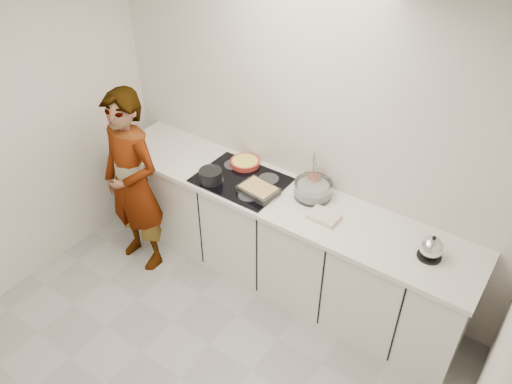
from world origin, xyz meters
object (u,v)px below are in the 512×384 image
Objects in this scene: cook at (132,184)px; kettle at (431,248)px; baking_dish at (258,190)px; tart_dish at (245,162)px; hob at (241,180)px; mixing_bowl at (313,190)px; saucepan at (211,176)px; utensil_crock at (314,183)px.

kettle is at bearing 14.71° from cook.
cook reaches higher than baking_dish.
baking_dish reaches higher than tart_dish.
hob is 3.82× the size of kettle.
mixing_bowl is (0.69, -0.04, 0.03)m from tart_dish.
saucepan is 0.69m from cook.
tart_dish reaches higher than hob.
kettle is at bearing -7.80° from mixing_bowl.
hob is 1.58m from kettle.
hob is 2.08× the size of mixing_bowl.
tart_dish is 0.87× the size of baking_dish.
tart_dish is at bearing 48.13° from cook.
baking_dish reaches higher than hob.
cook reaches higher than mixing_bowl.
kettle is at bearing 5.88° from saucepan.
baking_dish is (0.33, -0.27, 0.01)m from tart_dish.
saucepan is at bearing -138.89° from hob.
kettle is 1.05m from utensil_crock.
mixing_bowl is 1.84× the size of kettle.
saucepan is at bearing -157.65° from mixing_bowl.
tart_dish is at bearing 76.90° from saucepan.
tart_dish is 1.69m from kettle.
saucepan reaches higher than tart_dish.
baking_dish is at bearing -39.20° from tart_dish.
tart_dish is 0.42m from baking_dish.
mixing_bowl is 0.21× the size of cook.
tart_dish is 0.65m from utensil_crock.
cook is (-0.59, -0.33, -0.13)m from saucepan.
hob is 2.28× the size of baking_dish.
utensil_crock reaches higher than baking_dish.
hob is at bearing 162.59° from baking_dish.
kettle is 2.42m from cook.
cook is (-0.77, -0.49, -0.07)m from hob.
cook is (-1.32, -0.73, -0.13)m from utensil_crock.
hob is 2.62× the size of tart_dish.
mixing_bowl is 0.09m from utensil_crock.
saucepan reaches higher than baking_dish.
mixing_bowl is at bearing -3.31° from tart_dish.
hob is at bearing 34.88° from cook.
tart_dish is 0.37m from saucepan.
kettle is (1.77, 0.18, 0.01)m from saucepan.
saucepan is 1.27× the size of kettle.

